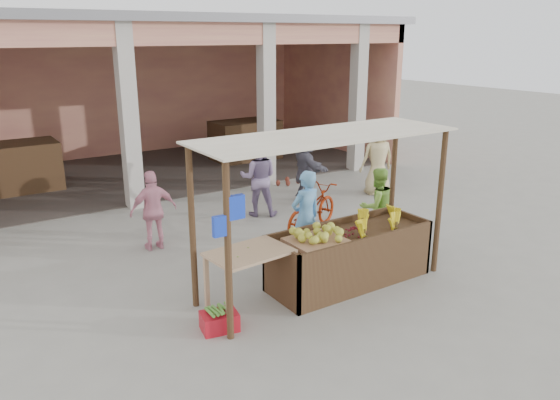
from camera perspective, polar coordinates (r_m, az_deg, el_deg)
ground at (r=8.49m, az=4.54°, el=-9.29°), size 60.00×60.00×0.00m
market_building at (r=15.69m, az=-15.86°, el=12.53°), size 14.40×6.40×4.20m
fruit_stall at (r=8.62m, az=7.25°, el=-6.05°), size 2.60×0.95×0.80m
stall_awning at (r=7.86m, az=4.53°, el=3.88°), size 4.09×1.35×2.39m
banana_heap at (r=8.77m, az=10.12°, el=-2.25°), size 1.12×0.61×0.20m
melon_tray at (r=8.03m, az=3.84°, el=-3.89°), size 0.81×0.70×0.21m
berry_heap at (r=8.43m, az=7.69°, el=-3.17°), size 0.44×0.36×0.14m
side_table at (r=7.56m, az=-3.21°, el=-6.38°), size 1.18×0.84×0.90m
papaya_pile at (r=7.47m, az=-3.24°, el=-4.71°), size 0.65×0.37×0.19m
red_crate at (r=7.41m, az=-6.35°, el=-12.48°), size 0.53×0.42×0.25m
plantain_bundle at (r=7.33m, az=-6.39°, el=-11.39°), size 0.36×0.25×0.07m
produce_sacks at (r=14.08m, az=0.84°, el=2.83°), size 1.01×0.75×0.61m
vendor_blue at (r=9.14m, az=2.70°, el=-1.49°), size 0.67×0.51×1.72m
vendor_green at (r=10.14m, az=10.09°, el=-0.45°), size 0.79×0.54×1.52m
motorcycle at (r=10.70m, az=3.30°, el=-0.87°), size 1.29×1.91×0.95m
shopper_b at (r=9.98m, az=-13.09°, el=-0.81°), size 0.93×0.52×1.56m
shopper_c at (r=13.36m, az=10.18°, el=4.70°), size 1.03×0.77×1.93m
shopper_d at (r=12.48m, az=2.69°, el=3.74°), size 1.09×1.77×1.79m
shopper_f at (r=11.57m, az=-2.25°, el=2.74°), size 1.02×0.92×1.81m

